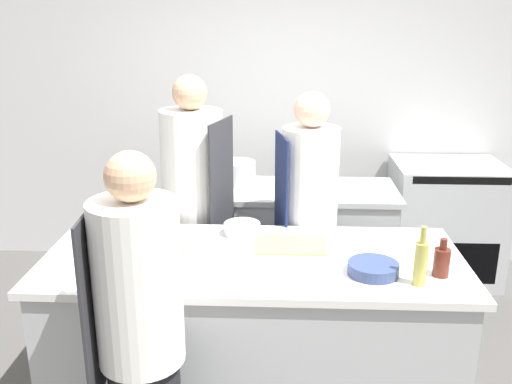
% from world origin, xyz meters
% --- Properties ---
extents(wall_back, '(8.00, 0.06, 2.80)m').
position_xyz_m(wall_back, '(0.00, 2.13, 1.40)').
color(wall_back, silver).
rests_on(wall_back, ground_plane).
extents(prep_counter, '(2.23, 0.93, 0.93)m').
position_xyz_m(prep_counter, '(0.00, 0.00, 0.47)').
color(prep_counter, '#B7BABC').
rests_on(prep_counter, ground_plane).
extents(pass_counter, '(1.65, 0.65, 0.93)m').
position_xyz_m(pass_counter, '(0.17, 1.23, 0.47)').
color(pass_counter, '#B7BABC').
rests_on(pass_counter, ground_plane).
extents(oven_range, '(0.87, 0.68, 0.99)m').
position_xyz_m(oven_range, '(1.51, 1.74, 0.50)').
color(oven_range, '#B7BABC').
rests_on(oven_range, ground_plane).
extents(chef_at_prep_near, '(0.38, 0.36, 1.68)m').
position_xyz_m(chef_at_prep_near, '(-0.44, -0.71, 0.84)').
color(chef_at_prep_near, black).
rests_on(chef_at_prep_near, ground_plane).
extents(chef_at_stove, '(0.45, 0.44, 1.81)m').
position_xyz_m(chef_at_stove, '(-0.42, 0.73, 0.90)').
color(chef_at_stove, black).
rests_on(chef_at_stove, ground_plane).
extents(chef_at_pass_far, '(0.40, 0.38, 1.72)m').
position_xyz_m(chef_at_pass_far, '(0.32, 0.63, 0.87)').
color(chef_at_pass_far, black).
rests_on(chef_at_pass_far, ground_plane).
extents(bottle_olive_oil, '(0.07, 0.07, 0.32)m').
position_xyz_m(bottle_olive_oil, '(-0.37, -0.22, 1.06)').
color(bottle_olive_oil, silver).
rests_on(bottle_olive_oil, prep_counter).
extents(bottle_vinegar, '(0.06, 0.06, 0.30)m').
position_xyz_m(bottle_vinegar, '(0.81, -0.29, 1.05)').
color(bottle_vinegar, '#B2A84C').
rests_on(bottle_vinegar, prep_counter).
extents(bottle_wine, '(0.08, 0.08, 0.20)m').
position_xyz_m(bottle_wine, '(0.94, -0.18, 1.01)').
color(bottle_wine, '#5B2319').
rests_on(bottle_wine, prep_counter).
extents(bowl_mixing_large, '(0.25, 0.25, 0.06)m').
position_xyz_m(bowl_mixing_large, '(0.61, -0.18, 0.96)').
color(bowl_mixing_large, navy).
rests_on(bowl_mixing_large, prep_counter).
extents(bowl_prep_small, '(0.21, 0.21, 0.07)m').
position_xyz_m(bowl_prep_small, '(-0.08, 0.32, 0.97)').
color(bowl_prep_small, '#B7BABC').
rests_on(bowl_prep_small, prep_counter).
extents(bowl_ceramic_blue, '(0.28, 0.28, 0.07)m').
position_xyz_m(bowl_ceramic_blue, '(-0.50, 0.01, 0.97)').
color(bowl_ceramic_blue, tan).
rests_on(bowl_ceramic_blue, prep_counter).
extents(cutting_board, '(0.39, 0.27, 0.01)m').
position_xyz_m(cutting_board, '(0.20, 0.15, 0.94)').
color(cutting_board, tan).
rests_on(cutting_board, prep_counter).
extents(stockpot, '(0.27, 0.27, 0.18)m').
position_xyz_m(stockpot, '(-0.18, 1.32, 1.02)').
color(stockpot, '#B7BABC').
rests_on(stockpot, pass_counter).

